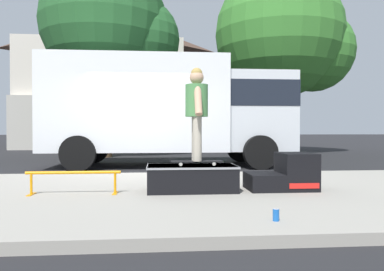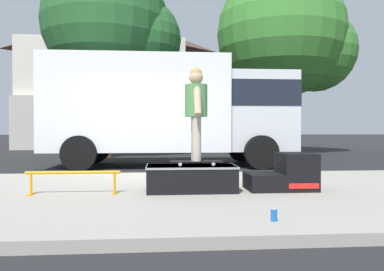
# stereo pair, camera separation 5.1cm
# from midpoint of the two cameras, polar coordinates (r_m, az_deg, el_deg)

# --- Properties ---
(ground_plane) EXTENTS (140.00, 140.00, 0.00)m
(ground_plane) POSITION_cam_midpoint_polar(r_m,az_deg,el_deg) (8.82, -8.34, -5.94)
(ground_plane) COLOR black
(sidewalk_slab) EXTENTS (50.00, 5.00, 0.12)m
(sidewalk_slab) POSITION_cam_midpoint_polar(r_m,az_deg,el_deg) (5.85, -10.02, -8.85)
(sidewalk_slab) COLOR gray
(sidewalk_slab) RESTS_ON ground
(skate_box) EXTENTS (1.35, 0.75, 0.39)m
(skate_box) POSITION_cam_midpoint_polar(r_m,az_deg,el_deg) (5.80, -0.31, -6.26)
(skate_box) COLOR black
(skate_box) RESTS_ON sidewalk_slab
(kicker_ramp) EXTENTS (1.03, 0.67, 0.57)m
(kicker_ramp) POSITION_cam_midpoint_polar(r_m,az_deg,el_deg) (6.09, 13.71, -5.68)
(kicker_ramp) COLOR black
(kicker_ramp) RESTS_ON sidewalk_slab
(grind_rail) EXTENTS (1.34, 0.28, 0.33)m
(grind_rail) POSITION_cam_midpoint_polar(r_m,az_deg,el_deg) (5.76, -17.59, -5.96)
(grind_rail) COLOR orange
(grind_rail) RESTS_ON sidewalk_slab
(skateboard) EXTENTS (0.78, 0.22, 0.07)m
(skateboard) POSITION_cam_midpoint_polar(r_m,az_deg,el_deg) (5.76, 0.45, -3.94)
(skateboard) COLOR black
(skateboard) RESTS_ON skate_box
(skater_kid) EXTENTS (0.34, 0.72, 1.41)m
(skater_kid) POSITION_cam_midpoint_polar(r_m,az_deg,el_deg) (5.75, 0.45, 4.42)
(skater_kid) COLOR #B7AD99
(skater_kid) RESTS_ON skateboard
(soda_can) EXTENTS (0.07, 0.07, 0.13)m
(soda_can) POSITION_cam_midpoint_polar(r_m,az_deg,el_deg) (4.03, 12.13, -11.55)
(soda_can) COLOR #1959B2
(soda_can) RESTS_ON sidewalk_slab
(box_truck) EXTENTS (6.91, 2.63, 3.05)m
(box_truck) POSITION_cam_midpoint_polar(r_m,az_deg,el_deg) (10.97, -3.39, 4.30)
(box_truck) COLOR white
(box_truck) RESTS_ON ground
(street_tree_main) EXTENTS (5.23, 4.76, 7.48)m
(street_tree_main) POSITION_cam_midpoint_polar(r_m,az_deg,el_deg) (15.28, -12.05, 15.66)
(street_tree_main) COLOR brown
(street_tree_main) RESTS_ON ground
(street_tree_neighbour) EXTENTS (6.11, 5.55, 8.00)m
(street_tree_neighbour) POSITION_cam_midpoint_polar(r_m,az_deg,el_deg) (17.63, 13.85, 14.00)
(street_tree_neighbour) COLOR brown
(street_tree_neighbour) RESTS_ON ground
(house_behind) EXTENTS (9.54, 8.22, 8.40)m
(house_behind) POSITION_cam_midpoint_polar(r_m,az_deg,el_deg) (24.50, -12.59, 8.37)
(house_behind) COLOR beige
(house_behind) RESTS_ON ground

